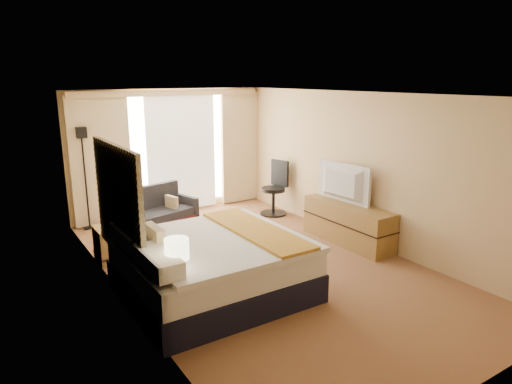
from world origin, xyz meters
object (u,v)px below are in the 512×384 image
bed (213,266)px  television (339,183)px  nightstand_left (174,309)px  lamp_right (110,199)px  floor_lamp (83,158)px  nightstand_right (111,244)px  media_dresser (348,224)px  lamp_left (177,250)px  loveseat (159,215)px  desk_chair (275,191)px

bed → television: (2.84, 0.67, 0.64)m
nightstand_left → television: size_ratio=0.47×
nightstand_left → lamp_right: size_ratio=0.89×
lamp_right → floor_lamp: bearing=88.1°
floor_lamp → nightstand_right: bearing=-92.7°
media_dresser → lamp_left: size_ratio=3.14×
nightstand_right → floor_lamp: floor_lamp is taller
nightstand_right → lamp_right: bearing=-69.6°
floor_lamp → nightstand_left: bearing=-91.2°
nightstand_left → lamp_left: size_ratio=0.96×
bed → television: television is taller
nightstand_left → loveseat: loveseat is taller
bed → loveseat: 2.98m
bed → floor_lamp: 3.95m
media_dresser → loveseat: loveseat is taller
loveseat → desk_chair: (2.44, -0.37, 0.23)m
lamp_right → television: television is taller
media_dresser → lamp_right: lamp_right is taller
lamp_left → lamp_right: size_ratio=0.93×
nightstand_right → floor_lamp: 2.15m
nightstand_left → lamp_left: 0.72m
lamp_left → floor_lamp: bearing=89.6°
desk_chair → television: size_ratio=0.97×
media_dresser → television: (-0.05, 0.21, 0.69)m
nightstand_left → floor_lamp: 4.49m
media_dresser → lamp_left: bearing=-163.5°
lamp_left → television: (3.59, 1.29, 0.04)m
media_dresser → loveseat: (-2.50, 2.49, -0.08)m
nightstand_right → floor_lamp: size_ratio=0.28×
nightstand_right → media_dresser: (3.70, -1.45, 0.07)m
lamp_right → bed: bearing=-67.0°
desk_chair → lamp_right: size_ratio=1.85×
floor_lamp → television: bearing=-40.9°
lamp_right → media_dresser: bearing=-20.6°
loveseat → lamp_left: size_ratio=2.54×
loveseat → nightstand_left: bearing=-123.4°
loveseat → lamp_right: (-1.18, -1.11, 0.75)m
media_dresser → loveseat: size_ratio=1.23×
loveseat → desk_chair: 2.48m
nightstand_right → lamp_left: (0.06, -2.53, 0.72)m
lamp_left → nightstand_right: bearing=91.4°
nightstand_left → lamp_right: lamp_right is taller
loveseat → lamp_left: bearing=-122.4°
nightstand_right → bed: (0.81, -1.91, 0.13)m
nightstand_right → loveseat: 1.59m
media_dresser → desk_chair: (-0.06, 2.11, 0.16)m
nightstand_left → lamp_left: bearing=-24.5°
nightstand_left → lamp_left: (0.06, -0.03, 0.72)m
nightstand_right → media_dresser: 3.97m
floor_lamp → bed: bearing=-79.2°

